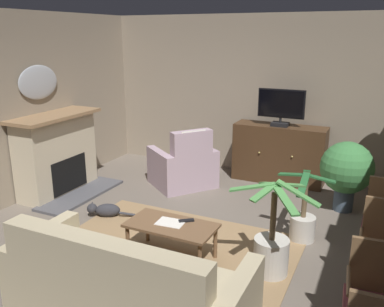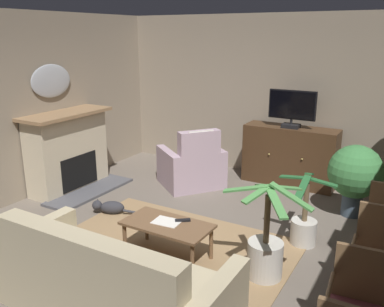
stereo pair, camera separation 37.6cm
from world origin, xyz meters
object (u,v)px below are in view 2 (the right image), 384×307
object	(u,v)px
coffee_table	(167,227)
potted_plant_leafy_by_curtain	(304,226)
potted_plant_tall_palm_by_window	(355,174)
tv_remote	(183,220)
folded_newspaper	(167,222)
fireplace	(69,153)
sofa_floral	(112,286)
armchair_in_far_corner	(192,167)
potted_plant_on_hearth_side	(265,254)
side_chair_tucked_against_wall	(376,261)
cat	(110,207)
wall_mirror_oval	(51,81)
tv_cabinet	(290,157)
television	(292,108)

from	to	relation	value
coffee_table	potted_plant_leafy_by_curtain	world-z (taller)	potted_plant_leafy_by_curtain
coffee_table	potted_plant_tall_palm_by_window	distance (m)	2.71
tv_remote	folded_newspaper	distance (m)	0.18
fireplace	potted_plant_leafy_by_curtain	xyz separation A→B (m)	(3.74, 0.05, -0.37)
sofa_floral	armchair_in_far_corner	size ratio (longest dim) A/B	1.72
fireplace	sofa_floral	xyz separation A→B (m)	(2.66, -2.09, -0.29)
fireplace	potted_plant_leafy_by_curtain	size ratio (longest dim) A/B	1.54
tv_remote	sofa_floral	size ratio (longest dim) A/B	0.08
potted_plant_leafy_by_curtain	potted_plant_on_hearth_side	bearing A→B (deg)	-99.45
side_chair_tucked_against_wall	cat	distance (m)	3.47
fireplace	tv_remote	bearing A→B (deg)	-18.41
potted_plant_leafy_by_curtain	sofa_floral	bearing A→B (deg)	-116.93
side_chair_tucked_against_wall	potted_plant_tall_palm_by_window	distance (m)	2.16
folded_newspaper	side_chair_tucked_against_wall	world-z (taller)	side_chair_tucked_against_wall
potted_plant_leafy_by_curtain	potted_plant_on_hearth_side	xyz separation A→B (m)	(-0.15, -0.89, 0.04)
fireplace	folded_newspaper	world-z (taller)	fireplace
sofa_floral	wall_mirror_oval	bearing A→B (deg)	144.28
tv_cabinet	potted_plant_on_hearth_side	xyz separation A→B (m)	(0.63, -2.80, -0.20)
armchair_in_far_corner	potted_plant_tall_palm_by_window	world-z (taller)	armchair_in_far_corner
sofa_floral	side_chair_tucked_against_wall	distance (m)	2.29
wall_mirror_oval	folded_newspaper	distance (m)	3.19
wall_mirror_oval	potted_plant_on_hearth_side	xyz separation A→B (m)	(3.84, -0.84, -1.44)
coffee_table	side_chair_tucked_against_wall	world-z (taller)	side_chair_tucked_against_wall
sofa_floral	folded_newspaper	bearing A→B (deg)	98.25
sofa_floral	armchair_in_far_corner	bearing A→B (deg)	107.99
sofa_floral	potted_plant_leafy_by_curtain	size ratio (longest dim) A/B	2.16
coffee_table	television	bearing A→B (deg)	81.38
coffee_table	tv_remote	size ratio (longest dim) A/B	5.79
folded_newspaper	sofa_floral	xyz separation A→B (m)	(0.16, -1.11, -0.11)
television	potted_plant_leafy_by_curtain	distance (m)	2.28
side_chair_tucked_against_wall	potted_plant_on_hearth_side	world-z (taller)	potted_plant_on_hearth_side
coffee_table	folded_newspaper	size ratio (longest dim) A/B	3.28
television	armchair_in_far_corner	xyz separation A→B (m)	(-1.33, -0.83, -0.96)
fireplace	wall_mirror_oval	world-z (taller)	wall_mirror_oval
tv_remote	potted_plant_on_hearth_side	bearing A→B (deg)	144.36
wall_mirror_oval	tv_remote	xyz separation A→B (m)	(2.89, -0.88, -1.28)
side_chair_tucked_against_wall	potted_plant_on_hearth_side	xyz separation A→B (m)	(-1.01, 0.07, -0.26)
television	potted_plant_tall_palm_by_window	bearing A→B (deg)	-32.66
fireplace	wall_mirror_oval	bearing A→B (deg)	180.00
tv_cabinet	television	distance (m)	0.82
fireplace	folded_newspaper	size ratio (longest dim) A/B	5.06
coffee_table	folded_newspaper	bearing A→B (deg)	130.05
side_chair_tucked_against_wall	armchair_in_far_corner	bearing A→B (deg)	146.32
folded_newspaper	armchair_in_far_corner	distance (m)	2.24
tv_remote	potted_plant_leafy_by_curtain	world-z (taller)	potted_plant_leafy_by_curtain
potted_plant_on_hearth_side	potted_plant_tall_palm_by_window	bearing A→B (deg)	76.18
folded_newspaper	potted_plant_on_hearth_side	xyz separation A→B (m)	(1.10, 0.14, -0.15)
coffee_table	potted_plant_tall_palm_by_window	world-z (taller)	potted_plant_tall_palm_by_window
tv_remote	sofa_floral	xyz separation A→B (m)	(0.02, -1.21, -0.12)
potted_plant_leafy_by_curtain	wall_mirror_oval	bearing A→B (deg)	-179.34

